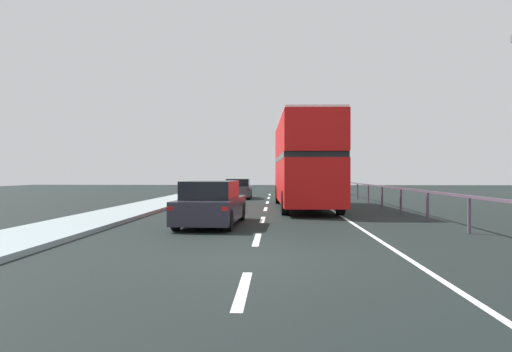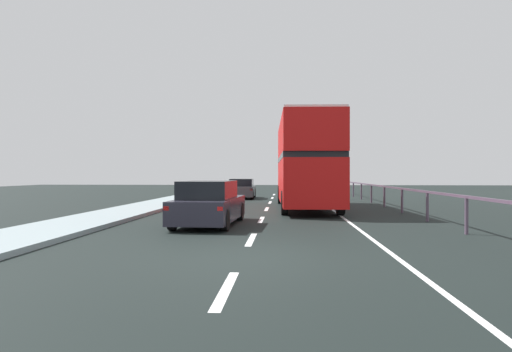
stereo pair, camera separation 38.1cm
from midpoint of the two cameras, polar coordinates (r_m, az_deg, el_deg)
The scene contains 6 objects.
ground_plane at distance 9.53m, azimuth -0.49°, elevation -10.25°, with size 74.21×120.00×0.10m, color black.
lane_paint_markings at distance 17.90m, azimuth 7.72°, elevation -5.14°, with size 3.25×46.00×0.01m.
bridge_side_railing at distance 19.10m, azimuth 19.56°, elevation -2.17°, with size 0.10×42.00×1.09m.
double_decker_bus_red at distance 22.39m, azimuth 6.68°, elevation 1.84°, with size 2.83×10.36×4.30m.
hatchback_car_near at distance 15.18m, azimuth -5.12°, elevation -3.48°, with size 1.95×4.66×1.46m.
sedan_car_ahead at distance 31.38m, azimuth -1.41°, elevation -1.62°, with size 1.80×4.17×1.35m.
Camera 2 is at (0.86, -9.33, 1.69)m, focal length 32.14 mm.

